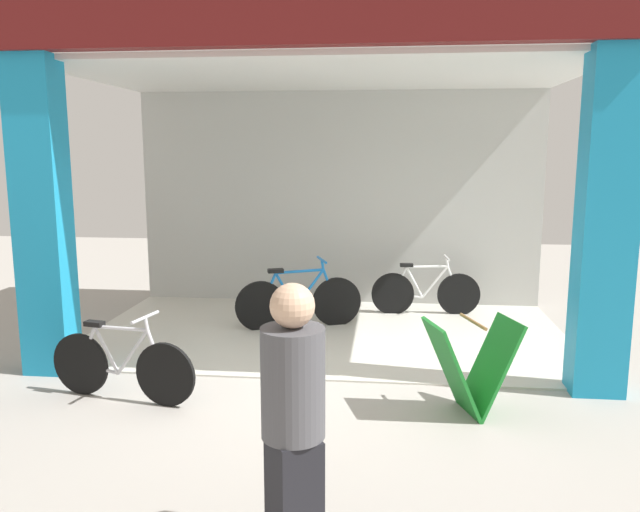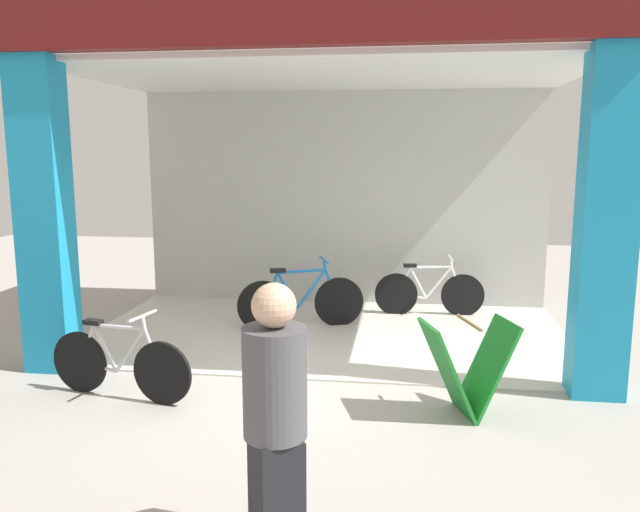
{
  "view_description": "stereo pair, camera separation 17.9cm",
  "coord_description": "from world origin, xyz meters",
  "px_view_note": "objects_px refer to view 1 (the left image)",
  "views": [
    {
      "loc": [
        0.74,
        -5.98,
        2.31
      ],
      "look_at": [
        0.0,
        0.85,
        1.15
      ],
      "focal_mm": 34.85,
      "sensor_mm": 36.0,
      "label": 1
    },
    {
      "loc": [
        0.92,
        -5.96,
        2.31
      ],
      "look_at": [
        0.0,
        0.85,
        1.15
      ],
      "focal_mm": 34.85,
      "sensor_mm": 36.0,
      "label": 2
    }
  ],
  "objects_px": {
    "bicycle_parked_0": "(121,365)",
    "pedestrian_0": "(292,425)",
    "bicycle_inside_0": "(299,301)",
    "bicycle_inside_1": "(425,292)",
    "sandwich_board_sign": "(471,367)"
  },
  "relations": [
    {
      "from": "bicycle_parked_0",
      "to": "bicycle_inside_0",
      "type": "bearing_deg",
      "value": 62.74
    },
    {
      "from": "bicycle_inside_0",
      "to": "bicycle_parked_0",
      "type": "relative_size",
      "value": 1.07
    },
    {
      "from": "bicycle_inside_0",
      "to": "sandwich_board_sign",
      "type": "distance_m",
      "value": 3.14
    },
    {
      "from": "pedestrian_0",
      "to": "bicycle_inside_1",
      "type": "bearing_deg",
      "value": 79.39
    },
    {
      "from": "sandwich_board_sign",
      "to": "pedestrian_0",
      "type": "relative_size",
      "value": 0.54
    },
    {
      "from": "bicycle_inside_0",
      "to": "bicycle_inside_1",
      "type": "distance_m",
      "value": 1.91
    },
    {
      "from": "pedestrian_0",
      "to": "bicycle_parked_0",
      "type": "bearing_deg",
      "value": 131.76
    },
    {
      "from": "bicycle_inside_0",
      "to": "bicycle_inside_1",
      "type": "xyz_separation_m",
      "value": [
        1.7,
        0.88,
        -0.03
      ]
    },
    {
      "from": "pedestrian_0",
      "to": "bicycle_inside_0",
      "type": "bearing_deg",
      "value": 97.76
    },
    {
      "from": "bicycle_parked_0",
      "to": "pedestrian_0",
      "type": "height_order",
      "value": "pedestrian_0"
    },
    {
      "from": "sandwich_board_sign",
      "to": "pedestrian_0",
      "type": "height_order",
      "value": "pedestrian_0"
    },
    {
      "from": "bicycle_inside_0",
      "to": "pedestrian_0",
      "type": "bearing_deg",
      "value": -82.24
    },
    {
      "from": "bicycle_inside_1",
      "to": "bicycle_parked_0",
      "type": "height_order",
      "value": "bicycle_inside_1"
    },
    {
      "from": "bicycle_inside_0",
      "to": "bicycle_parked_0",
      "type": "height_order",
      "value": "bicycle_inside_0"
    },
    {
      "from": "bicycle_inside_1",
      "to": "sandwich_board_sign",
      "type": "xyz_separation_m",
      "value": [
        0.2,
        -3.38,
        0.09
      ]
    }
  ]
}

